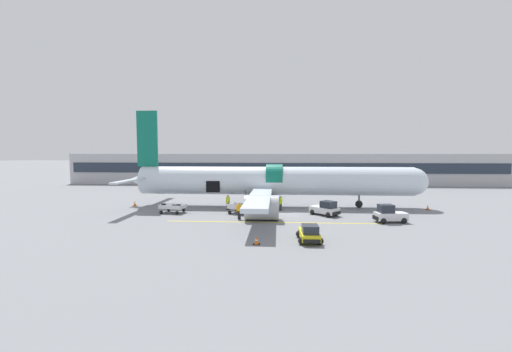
% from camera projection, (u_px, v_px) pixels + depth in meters
% --- Properties ---
extents(ground_plane, '(500.00, 500.00, 0.00)m').
position_uv_depth(ground_plane, '(285.00, 214.00, 34.99)').
color(ground_plane, slate).
extents(apron_marking_line, '(21.00, 0.40, 0.01)m').
position_uv_depth(apron_marking_line, '(273.00, 222.00, 30.69)').
color(apron_marking_line, yellow).
rests_on(apron_marking_line, ground_plane).
extents(terminal_strip, '(93.31, 8.61, 6.63)m').
position_uv_depth(terminal_strip, '(282.00, 169.00, 70.04)').
color(terminal_strip, '#B2B2B7').
rests_on(terminal_strip, ground_plane).
extents(airplane, '(37.69, 31.51, 12.17)m').
position_uv_depth(airplane, '(270.00, 182.00, 39.53)').
color(airplane, silver).
rests_on(airplane, ground_plane).
extents(baggage_tug_lead, '(1.94, 3.08, 1.37)m').
position_uv_depth(baggage_tug_lead, '(309.00, 234.00, 24.02)').
color(baggage_tug_lead, yellow).
rests_on(baggage_tug_lead, ground_plane).
extents(baggage_tug_mid, '(3.27, 3.28, 1.60)m').
position_uv_depth(baggage_tug_mid, '(325.00, 209.00, 34.17)').
color(baggage_tug_mid, silver).
rests_on(baggage_tug_mid, ground_plane).
extents(baggage_tug_rear, '(3.21, 2.02, 1.77)m').
position_uv_depth(baggage_tug_rear, '(389.00, 215.00, 30.67)').
color(baggage_tug_rear, silver).
rests_on(baggage_tug_rear, ground_plane).
extents(baggage_cart_loading, '(3.59, 2.57, 1.14)m').
position_uv_depth(baggage_cart_loading, '(241.00, 209.00, 34.98)').
color(baggage_cart_loading, silver).
rests_on(baggage_cart_loading, ground_plane).
extents(baggage_cart_queued, '(3.72, 2.36, 1.08)m').
position_uv_depth(baggage_cart_queued, '(173.00, 208.00, 35.56)').
color(baggage_cart_queued, silver).
rests_on(baggage_cart_queued, ground_plane).
extents(ground_crew_loader_a, '(0.57, 0.57, 1.79)m').
position_uv_depth(ground_crew_loader_a, '(228.00, 202.00, 37.42)').
color(ground_crew_loader_a, black).
rests_on(ground_crew_loader_a, ground_plane).
extents(ground_crew_loader_b, '(0.62, 0.46, 1.77)m').
position_uv_depth(ground_crew_loader_b, '(239.00, 210.00, 32.11)').
color(ground_crew_loader_b, black).
rests_on(ground_crew_loader_b, ground_plane).
extents(ground_crew_driver, '(0.61, 0.55, 1.81)m').
position_uv_depth(ground_crew_driver, '(272.00, 204.00, 36.24)').
color(ground_crew_driver, black).
rests_on(ground_crew_driver, ground_plane).
extents(ground_crew_supervisor, '(0.45, 0.56, 1.60)m').
position_uv_depth(ground_crew_supervisor, '(265.00, 206.00, 35.16)').
color(ground_crew_supervisor, black).
rests_on(ground_crew_supervisor, ground_plane).
extents(ground_crew_helper, '(0.40, 0.60, 1.75)m').
position_uv_depth(ground_crew_helper, '(281.00, 203.00, 36.88)').
color(ground_crew_helper, '#2D2D33').
rests_on(ground_crew_helper, ground_plane).
extents(suitcase_on_tarmac_upright, '(0.52, 0.36, 0.79)m').
position_uv_depth(suitcase_on_tarmac_upright, '(262.00, 213.00, 33.94)').
color(suitcase_on_tarmac_upright, '#4C1E1E').
rests_on(suitcase_on_tarmac_upright, ground_plane).
extents(safety_cone_nose, '(0.47, 0.47, 0.59)m').
position_uv_depth(safety_cone_nose, '(428.00, 208.00, 37.42)').
color(safety_cone_nose, black).
rests_on(safety_cone_nose, ground_plane).
extents(safety_cone_engine_left, '(0.52, 0.52, 0.58)m').
position_uv_depth(safety_cone_engine_left, '(257.00, 241.00, 23.31)').
color(safety_cone_engine_left, black).
rests_on(safety_cone_engine_left, ground_plane).
extents(safety_cone_wingtip, '(0.61, 0.61, 0.56)m').
position_uv_depth(safety_cone_wingtip, '(273.00, 216.00, 32.36)').
color(safety_cone_wingtip, black).
rests_on(safety_cone_wingtip, ground_plane).
extents(safety_cone_tail, '(0.62, 0.62, 0.64)m').
position_uv_depth(safety_cone_tail, '(135.00, 204.00, 40.03)').
color(safety_cone_tail, black).
rests_on(safety_cone_tail, ground_plane).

